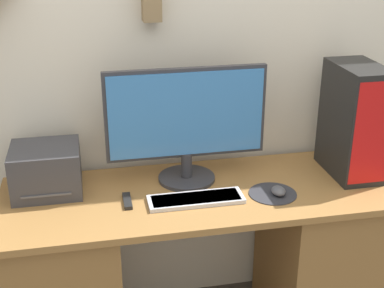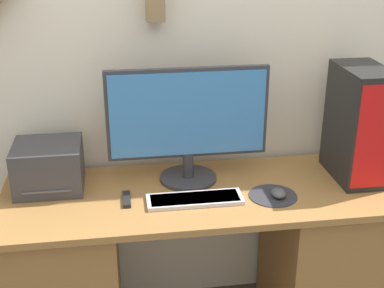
{
  "view_description": "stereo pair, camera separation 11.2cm",
  "coord_description": "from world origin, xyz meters",
  "px_view_note": "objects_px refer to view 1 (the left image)",
  "views": [
    {
      "loc": [
        -0.44,
        -1.72,
        1.9
      ],
      "look_at": [
        -0.03,
        0.31,
        1.02
      ],
      "focal_mm": 50.0,
      "sensor_mm": 36.0,
      "label": 1
    },
    {
      "loc": [
        -0.33,
        -1.74,
        1.9
      ],
      "look_at": [
        -0.03,
        0.31,
        1.02
      ],
      "focal_mm": 50.0,
      "sensor_mm": 36.0,
      "label": 2
    }
  ],
  "objects_px": {
    "keyboard": "(196,199)",
    "monitor": "(186,120)",
    "mouse": "(278,191)",
    "remote_control": "(127,201)",
    "computer_tower": "(354,121)",
    "printer": "(46,170)"
  },
  "relations": [
    {
      "from": "monitor",
      "to": "mouse",
      "type": "bearing_deg",
      "value": -33.08
    },
    {
      "from": "computer_tower",
      "to": "printer",
      "type": "height_order",
      "value": "computer_tower"
    },
    {
      "from": "keyboard",
      "to": "remote_control",
      "type": "distance_m",
      "value": 0.29
    },
    {
      "from": "remote_control",
      "to": "computer_tower",
      "type": "bearing_deg",
      "value": 4.85
    },
    {
      "from": "monitor",
      "to": "remote_control",
      "type": "xyz_separation_m",
      "value": [
        -0.29,
        -0.17,
        -0.28
      ]
    },
    {
      "from": "mouse",
      "to": "remote_control",
      "type": "xyz_separation_m",
      "value": [
        -0.64,
        0.07,
        -0.01
      ]
    },
    {
      "from": "computer_tower",
      "to": "remote_control",
      "type": "xyz_separation_m",
      "value": [
        -1.05,
        -0.09,
        -0.25
      ]
    },
    {
      "from": "keyboard",
      "to": "mouse",
      "type": "bearing_deg",
      "value": -3.37
    },
    {
      "from": "computer_tower",
      "to": "mouse",
      "type": "bearing_deg",
      "value": -158.84
    },
    {
      "from": "mouse",
      "to": "computer_tower",
      "type": "bearing_deg",
      "value": 21.16
    },
    {
      "from": "monitor",
      "to": "remote_control",
      "type": "distance_m",
      "value": 0.43
    },
    {
      "from": "computer_tower",
      "to": "monitor",
      "type": "bearing_deg",
      "value": 174.17
    },
    {
      "from": "keyboard",
      "to": "monitor",
      "type": "bearing_deg",
      "value": 89.91
    },
    {
      "from": "remote_control",
      "to": "monitor",
      "type": "bearing_deg",
      "value": 30.24
    },
    {
      "from": "mouse",
      "to": "remote_control",
      "type": "relative_size",
      "value": 0.59
    },
    {
      "from": "monitor",
      "to": "keyboard",
      "type": "height_order",
      "value": "monitor"
    },
    {
      "from": "keyboard",
      "to": "computer_tower",
      "type": "height_order",
      "value": "computer_tower"
    },
    {
      "from": "keyboard",
      "to": "printer",
      "type": "relative_size",
      "value": 1.4
    },
    {
      "from": "computer_tower",
      "to": "remote_control",
      "type": "relative_size",
      "value": 3.97
    },
    {
      "from": "remote_control",
      "to": "printer",
      "type": "bearing_deg",
      "value": 152.11
    },
    {
      "from": "keyboard",
      "to": "printer",
      "type": "bearing_deg",
      "value": 160.31
    },
    {
      "from": "monitor",
      "to": "computer_tower",
      "type": "xyz_separation_m",
      "value": [
        0.76,
        -0.08,
        -0.03
      ]
    }
  ]
}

